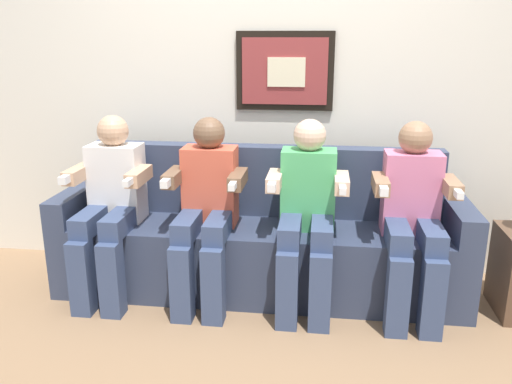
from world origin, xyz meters
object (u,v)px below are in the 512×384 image
Objects in this scene: couch at (260,243)px; person_leftmost at (110,201)px; person_rightmost at (413,213)px; person_left_center at (206,205)px; person_right_center at (307,209)px.

person_leftmost is (-0.89, -0.17, 0.29)m from couch.
person_rightmost is (0.89, -0.17, 0.29)m from couch.
couch is 2.28× the size of person_left_center.
person_leftmost and person_left_center have the same top height.
couch is at bearing 169.28° from person_rightmost.
person_left_center is (0.60, 0.00, 0.00)m from person_leftmost.
person_left_center reaches higher than couch.
person_leftmost is at bearing 180.00° from person_left_center.
couch is 0.95m from person_rightmost.
person_right_center and person_rightmost have the same top height.
person_right_center is 1.00× the size of person_rightmost.
person_left_center and person_right_center have the same top height.
person_leftmost and person_right_center have the same top height.
person_rightmost reaches higher than couch.
person_left_center is 1.19m from person_rightmost.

